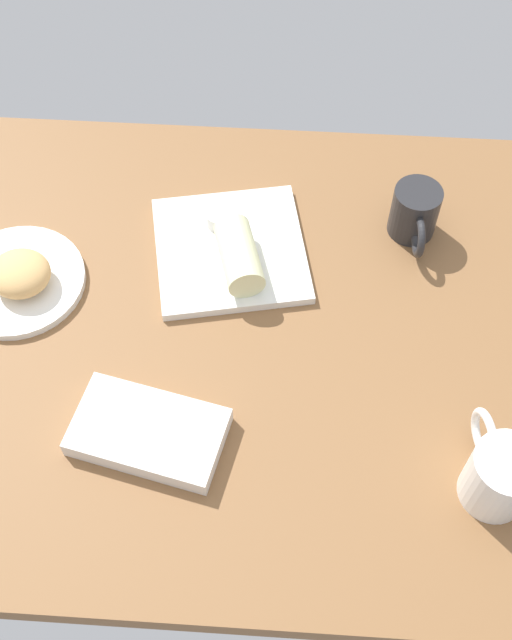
{
  "coord_description": "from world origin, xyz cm",
  "views": [
    {
      "loc": [
        -11.86,
        67.6,
        110.41
      ],
      "look_at": [
        -7.56,
        0.07,
        7.0
      ],
      "focal_mm": 44.9,
      "sensor_mm": 36.0,
      "label": 1
    }
  ],
  "objects_px": {
    "round_plate": "(17,281)",
    "square_plate": "(230,250)",
    "sauce_cup": "(219,218)",
    "book_stack": "(149,432)",
    "second_mug": "(415,213)",
    "scone_pastry": "(20,274)",
    "coffee_mug": "(499,474)",
    "breakfast_wrap": "(239,255)"
  },
  "relations": [
    {
      "from": "square_plate",
      "to": "sauce_cup",
      "type": "distance_m",
      "value": 0.06
    },
    {
      "from": "sauce_cup",
      "to": "second_mug",
      "type": "distance_m",
      "value": 0.33
    },
    {
      "from": "book_stack",
      "to": "second_mug",
      "type": "bearing_deg",
      "value": -133.79
    },
    {
      "from": "second_mug",
      "to": "square_plate",
      "type": "bearing_deg",
      "value": 12.37
    },
    {
      "from": "scone_pastry",
      "to": "second_mug",
      "type": "relative_size",
      "value": 0.76
    },
    {
      "from": "breakfast_wrap",
      "to": "coffee_mug",
      "type": "xyz_separation_m",
      "value": [
        -0.38,
        0.35,
        0.01
      ]
    },
    {
      "from": "sauce_cup",
      "to": "round_plate",
      "type": "bearing_deg",
      "value": 23.02
    },
    {
      "from": "breakfast_wrap",
      "to": "second_mug",
      "type": "bearing_deg",
      "value": 4.4
    },
    {
      "from": "round_plate",
      "to": "book_stack",
      "type": "height_order",
      "value": "book_stack"
    },
    {
      "from": "book_stack",
      "to": "coffee_mug",
      "type": "bearing_deg",
      "value": 174.26
    },
    {
      "from": "square_plate",
      "to": "sauce_cup",
      "type": "bearing_deg",
      "value": -65.23
    },
    {
      "from": "scone_pastry",
      "to": "coffee_mug",
      "type": "xyz_separation_m",
      "value": [
        -0.72,
        0.3,
        0.01
      ]
    },
    {
      "from": "round_plate",
      "to": "square_plate",
      "type": "bearing_deg",
      "value": -165.97
    },
    {
      "from": "square_plate",
      "to": "breakfast_wrap",
      "type": "relative_size",
      "value": 1.95
    },
    {
      "from": "square_plate",
      "to": "scone_pastry",
      "type": "bearing_deg",
      "value": 15.98
    },
    {
      "from": "round_plate",
      "to": "scone_pastry",
      "type": "relative_size",
      "value": 2.25
    },
    {
      "from": "round_plate",
      "to": "breakfast_wrap",
      "type": "relative_size",
      "value": 1.76
    },
    {
      "from": "square_plate",
      "to": "book_stack",
      "type": "bearing_deg",
      "value": 75.42
    },
    {
      "from": "square_plate",
      "to": "coffee_mug",
      "type": "bearing_deg",
      "value": 135.2
    },
    {
      "from": "round_plate",
      "to": "book_stack",
      "type": "distance_m",
      "value": 0.36
    },
    {
      "from": "square_plate",
      "to": "coffee_mug",
      "type": "height_order",
      "value": "coffee_mug"
    },
    {
      "from": "sauce_cup",
      "to": "coffee_mug",
      "type": "bearing_deg",
      "value": 133.39
    },
    {
      "from": "square_plate",
      "to": "book_stack",
      "type": "distance_m",
      "value": 0.36
    },
    {
      "from": "square_plate",
      "to": "breakfast_wrap",
      "type": "xyz_separation_m",
      "value": [
        -0.02,
        0.04,
        0.04
      ]
    },
    {
      "from": "scone_pastry",
      "to": "breakfast_wrap",
      "type": "xyz_separation_m",
      "value": [
        -0.35,
        -0.05,
        0.01
      ]
    },
    {
      "from": "scone_pastry",
      "to": "square_plate",
      "type": "height_order",
      "value": "scone_pastry"
    },
    {
      "from": "sauce_cup",
      "to": "book_stack",
      "type": "relative_size",
      "value": 0.19
    },
    {
      "from": "square_plate",
      "to": "coffee_mug",
      "type": "distance_m",
      "value": 0.56
    },
    {
      "from": "round_plate",
      "to": "sauce_cup",
      "type": "relative_size",
      "value": 4.89
    },
    {
      "from": "round_plate",
      "to": "coffee_mug",
      "type": "height_order",
      "value": "coffee_mug"
    },
    {
      "from": "breakfast_wrap",
      "to": "second_mug",
      "type": "distance_m",
      "value": 0.31
    },
    {
      "from": "round_plate",
      "to": "scone_pastry",
      "type": "height_order",
      "value": "scone_pastry"
    },
    {
      "from": "square_plate",
      "to": "second_mug",
      "type": "relative_size",
      "value": 1.89
    },
    {
      "from": "book_stack",
      "to": "sauce_cup",
      "type": "bearing_deg",
      "value": -99.56
    },
    {
      "from": "breakfast_wrap",
      "to": "book_stack",
      "type": "relative_size",
      "value": 0.53
    },
    {
      "from": "scone_pastry",
      "to": "second_mug",
      "type": "bearing_deg",
      "value": -165.75
    },
    {
      "from": "sauce_cup",
      "to": "breakfast_wrap",
      "type": "distance_m",
      "value": 0.1
    },
    {
      "from": "book_stack",
      "to": "coffee_mug",
      "type": "relative_size",
      "value": 1.61
    },
    {
      "from": "sauce_cup",
      "to": "breakfast_wrap",
      "type": "xyz_separation_m",
      "value": [
        -0.04,
        0.09,
        0.02
      ]
    },
    {
      "from": "coffee_mug",
      "to": "book_stack",
      "type": "bearing_deg",
      "value": -5.74
    },
    {
      "from": "breakfast_wrap",
      "to": "round_plate",
      "type": "bearing_deg",
      "value": 171.1
    },
    {
      "from": "round_plate",
      "to": "sauce_cup",
      "type": "distance_m",
      "value": 0.35
    }
  ]
}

